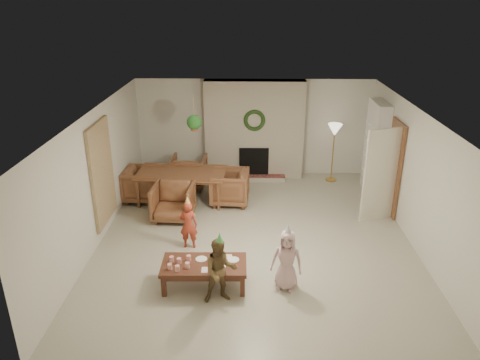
{
  "coord_description": "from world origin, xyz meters",
  "views": [
    {
      "loc": [
        -0.12,
        -7.88,
        4.45
      ],
      "look_at": [
        -0.3,
        0.4,
        1.05
      ],
      "focal_mm": 33.97,
      "sensor_mm": 36.0,
      "label": 1
    }
  ],
  "objects_px": {
    "dining_chair_near": "(173,202)",
    "dining_chair_right": "(229,187)",
    "dining_chair_far": "(189,172)",
    "child_pink": "(287,260)",
    "dining_table": "(182,187)",
    "dining_chair_left": "(144,184)",
    "child_red": "(189,225)",
    "coffee_table_top": "(204,265)",
    "child_plaid": "(220,271)"
  },
  "relations": [
    {
      "from": "coffee_table_top",
      "to": "child_plaid",
      "type": "relative_size",
      "value": 1.28
    },
    {
      "from": "dining_chair_left",
      "to": "coffee_table_top",
      "type": "height_order",
      "value": "dining_chair_left"
    },
    {
      "from": "coffee_table_top",
      "to": "child_plaid",
      "type": "height_order",
      "value": "child_plaid"
    },
    {
      "from": "dining_chair_far",
      "to": "child_plaid",
      "type": "distance_m",
      "value": 4.66
    },
    {
      "from": "dining_chair_left",
      "to": "child_red",
      "type": "height_order",
      "value": "child_red"
    },
    {
      "from": "dining_chair_left",
      "to": "child_pink",
      "type": "relative_size",
      "value": 0.83
    },
    {
      "from": "child_pink",
      "to": "child_plaid",
      "type": "bearing_deg",
      "value": -147.01
    },
    {
      "from": "child_red",
      "to": "child_pink",
      "type": "xyz_separation_m",
      "value": [
        1.73,
        -1.25,
        0.05
      ]
    },
    {
      "from": "child_red",
      "to": "dining_chair_near",
      "type": "bearing_deg",
      "value": -65.86
    },
    {
      "from": "dining_table",
      "to": "dining_chair_near",
      "type": "relative_size",
      "value": 2.34
    },
    {
      "from": "dining_chair_far",
      "to": "child_pink",
      "type": "height_order",
      "value": "child_pink"
    },
    {
      "from": "dining_chair_right",
      "to": "coffee_table_top",
      "type": "height_order",
      "value": "dining_chair_right"
    },
    {
      "from": "dining_chair_near",
      "to": "child_plaid",
      "type": "relative_size",
      "value": 0.8
    },
    {
      "from": "dining_chair_far",
      "to": "child_plaid",
      "type": "height_order",
      "value": "child_plaid"
    },
    {
      "from": "child_plaid",
      "to": "dining_chair_right",
      "type": "bearing_deg",
      "value": 79.03
    },
    {
      "from": "dining_chair_far",
      "to": "dining_chair_left",
      "type": "height_order",
      "value": "same"
    },
    {
      "from": "dining_table",
      "to": "child_red",
      "type": "relative_size",
      "value": 2.15
    },
    {
      "from": "coffee_table_top",
      "to": "child_plaid",
      "type": "distance_m",
      "value": 0.5
    },
    {
      "from": "child_plaid",
      "to": "coffee_table_top",
      "type": "bearing_deg",
      "value": 115.95
    },
    {
      "from": "dining_chair_near",
      "to": "dining_chair_far",
      "type": "relative_size",
      "value": 1.0
    },
    {
      "from": "dining_chair_far",
      "to": "dining_chair_left",
      "type": "bearing_deg",
      "value": 45.0
    },
    {
      "from": "dining_table",
      "to": "child_plaid",
      "type": "xyz_separation_m",
      "value": [
        1.12,
        -3.66,
        0.18
      ]
    },
    {
      "from": "dining_chair_right",
      "to": "child_pink",
      "type": "relative_size",
      "value": 0.83
    },
    {
      "from": "coffee_table_top",
      "to": "child_plaid",
      "type": "xyz_separation_m",
      "value": [
        0.29,
        -0.38,
        0.15
      ]
    },
    {
      "from": "dining_chair_right",
      "to": "child_red",
      "type": "distance_m",
      "value": 2.1
    },
    {
      "from": "dining_chair_near",
      "to": "dining_chair_right",
      "type": "height_order",
      "value": "same"
    },
    {
      "from": "dining_table",
      "to": "dining_chair_left",
      "type": "distance_m",
      "value": 0.88
    },
    {
      "from": "dining_chair_right",
      "to": "dining_table",
      "type": "bearing_deg",
      "value": -90.0
    },
    {
      "from": "dining_chair_left",
      "to": "child_pink",
      "type": "height_order",
      "value": "child_pink"
    },
    {
      "from": "dining_chair_near",
      "to": "dining_chair_right",
      "type": "relative_size",
      "value": 1.0
    },
    {
      "from": "dining_chair_near",
      "to": "child_plaid",
      "type": "xyz_separation_m",
      "value": [
        1.17,
        -2.78,
        0.15
      ]
    },
    {
      "from": "dining_chair_near",
      "to": "dining_chair_right",
      "type": "xyz_separation_m",
      "value": [
        1.15,
        0.81,
        0.0
      ]
    },
    {
      "from": "dining_table",
      "to": "child_pink",
      "type": "xyz_separation_m",
      "value": [
        2.16,
        -3.3,
        0.16
      ]
    },
    {
      "from": "dining_chair_right",
      "to": "child_red",
      "type": "relative_size",
      "value": 0.92
    },
    {
      "from": "dining_table",
      "to": "child_pink",
      "type": "relative_size",
      "value": 1.95
    },
    {
      "from": "dining_chair_far",
      "to": "coffee_table_top",
      "type": "xyz_separation_m",
      "value": [
        0.77,
        -4.15,
        0.0
      ]
    },
    {
      "from": "dining_chair_far",
      "to": "child_pink",
      "type": "bearing_deg",
      "value": 120.14
    },
    {
      "from": "dining_chair_left",
      "to": "child_plaid",
      "type": "relative_size",
      "value": 0.8
    },
    {
      "from": "dining_chair_far",
      "to": "child_red",
      "type": "xyz_separation_m",
      "value": [
        0.37,
        -2.93,
        0.08
      ]
    },
    {
      "from": "dining_table",
      "to": "dining_chair_far",
      "type": "height_order",
      "value": "dining_chair_far"
    },
    {
      "from": "dining_table",
      "to": "dining_chair_right",
      "type": "height_order",
      "value": "dining_chair_right"
    },
    {
      "from": "dining_table",
      "to": "child_red",
      "type": "bearing_deg",
      "value": -74.98
    },
    {
      "from": "dining_chair_far",
      "to": "coffee_table_top",
      "type": "bearing_deg",
      "value": 103.96
    },
    {
      "from": "dining_chair_near",
      "to": "dining_chair_far",
      "type": "distance_m",
      "value": 1.76
    },
    {
      "from": "dining_table",
      "to": "dining_chair_left",
      "type": "xyz_separation_m",
      "value": [
        -0.88,
        0.05,
        0.04
      ]
    },
    {
      "from": "dining_table",
      "to": "coffee_table_top",
      "type": "bearing_deg",
      "value": -72.44
    },
    {
      "from": "child_red",
      "to": "child_plaid",
      "type": "distance_m",
      "value": 1.75
    },
    {
      "from": "dining_chair_far",
      "to": "child_red",
      "type": "relative_size",
      "value": 0.92
    },
    {
      "from": "coffee_table_top",
      "to": "child_pink",
      "type": "relative_size",
      "value": 1.33
    },
    {
      "from": "dining_chair_far",
      "to": "dining_chair_left",
      "type": "xyz_separation_m",
      "value": [
        -0.93,
        -0.83,
        0.0
      ]
    }
  ]
}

